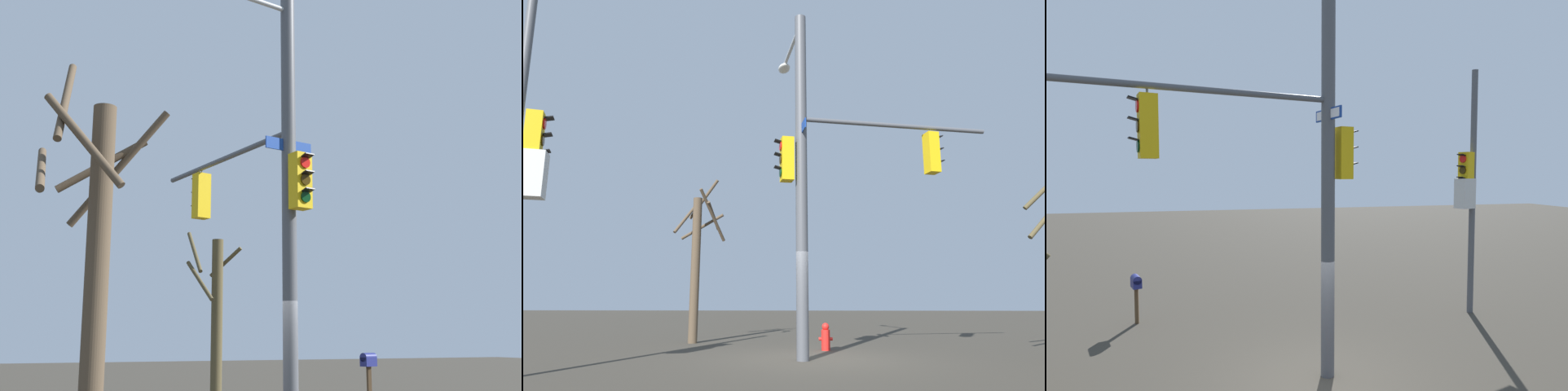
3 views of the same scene
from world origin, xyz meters
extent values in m
plane|color=#39342C|center=(0.00, 0.00, 0.00)|extent=(80.00, 80.00, 0.00)
cylinder|color=#4C4F54|center=(-0.26, -0.31, 4.38)|extent=(0.29, 0.29, 8.77)
cylinder|color=#4C4F54|center=(2.24, 0.25, 5.87)|extent=(5.02, 1.23, 0.12)
cube|color=gold|center=(3.20, 0.47, 5.17)|extent=(0.38, 0.43, 1.10)
cylinder|color=red|center=(3.36, 0.51, 5.51)|extent=(0.09, 0.22, 0.22)
cube|color=black|center=(3.43, 0.53, 5.63)|extent=(0.21, 0.24, 0.06)
cylinder|color=#352504|center=(3.36, 0.51, 5.17)|extent=(0.09, 0.22, 0.22)
cube|color=black|center=(3.43, 0.53, 5.29)|extent=(0.21, 0.24, 0.06)
cylinder|color=black|center=(3.36, 0.51, 4.83)|extent=(0.09, 0.22, 0.22)
cube|color=black|center=(3.43, 0.53, 4.95)|extent=(0.21, 0.24, 0.06)
cylinder|color=#4C4F54|center=(3.20, 0.47, 5.80)|extent=(0.04, 0.04, 0.15)
cube|color=gold|center=(-0.62, -0.39, 4.78)|extent=(0.37, 0.42, 1.10)
cylinder|color=red|center=(-0.78, -0.42, 5.12)|extent=(0.08, 0.22, 0.22)
cube|color=black|center=(-0.85, -0.44, 5.24)|extent=(0.20, 0.24, 0.06)
cylinder|color=#352504|center=(-0.78, -0.42, 4.78)|extent=(0.08, 0.22, 0.22)
cube|color=black|center=(-0.85, -0.44, 4.90)|extent=(0.20, 0.24, 0.06)
cylinder|color=black|center=(-0.78, -0.42, 4.44)|extent=(0.08, 0.22, 0.22)
cube|color=black|center=(-0.85, -0.44, 4.56)|extent=(0.20, 0.24, 0.06)
cube|color=navy|center=(-0.26, -0.31, 5.58)|extent=(0.25, 1.08, 0.24)
cube|color=white|center=(-0.24, -0.30, 5.58)|extent=(0.20, 0.98, 0.18)
cylinder|color=#4C4F54|center=(-5.75, -3.24, 3.73)|extent=(0.18, 0.18, 7.45)
cube|color=silver|center=(-5.42, -3.14, 3.72)|extent=(0.60, 0.53, 0.91)
cube|color=gold|center=(-5.45, -3.15, 4.42)|extent=(0.41, 0.44, 1.10)
cylinder|color=red|center=(-5.30, -3.09, 4.76)|extent=(0.10, 0.22, 0.22)
cube|color=black|center=(-5.22, -3.07, 4.88)|extent=(0.22, 0.25, 0.06)
cylinder|color=#352504|center=(-5.30, -3.09, 4.42)|extent=(0.10, 0.22, 0.22)
cube|color=black|center=(-5.22, -3.07, 4.54)|extent=(0.22, 0.25, 0.06)
cylinder|color=black|center=(-5.30, -3.09, 4.08)|extent=(0.10, 0.22, 0.22)
cube|color=black|center=(-5.22, -3.07, 4.20)|extent=(0.22, 0.25, 0.06)
cube|color=#4C3823|center=(4.20, -4.64, 0.53)|extent=(0.10, 0.10, 1.05)
cube|color=navy|center=(4.20, -4.64, 1.17)|extent=(0.37, 0.49, 0.24)
cylinder|color=navy|center=(4.20, -4.64, 1.29)|extent=(0.37, 0.49, 0.24)
camera|label=1|loc=(-11.95, 4.96, 1.82)|focal=45.74mm
camera|label=2|loc=(-0.30, -11.69, 1.44)|focal=32.58mm
camera|label=3|loc=(2.29, 8.32, 4.42)|focal=29.53mm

